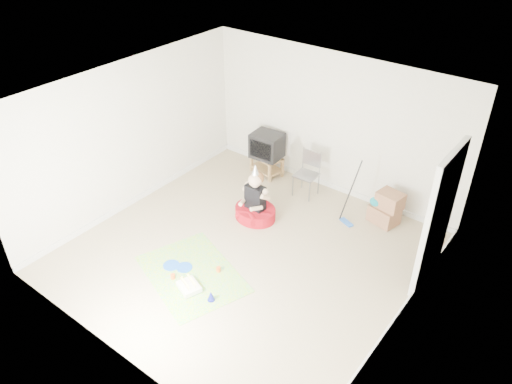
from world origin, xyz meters
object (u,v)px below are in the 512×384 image
Objects in this scene: folding_chair at (306,175)px; cardboard_boxes at (386,208)px; seated_woman at (255,207)px; birthday_cake at (189,287)px; tv_stand at (267,163)px; crt_tv at (267,145)px.

cardboard_boxes is at bearing 3.63° from folding_chair.
seated_woman is 2.68× the size of birthday_cake.
crt_tv reaches higher than tv_stand.
tv_stand is 0.40m from crt_tv.
cardboard_boxes is at bearing -1.73° from tv_stand.
tv_stand is at bearing -67.71° from crt_tv.
tv_stand is 0.65× the size of seated_woman.
crt_tv is at bearing 178.27° from cardboard_boxes.
crt_tv reaches higher than birthday_cake.
crt_tv is at bearing 118.86° from seated_woman.
cardboard_boxes reaches higher than birthday_cake.
tv_stand is 3.47m from birthday_cake.
birthday_cake is (-1.52, -3.23, -0.24)m from cardboard_boxes.
crt_tv reaches higher than cardboard_boxes.
cardboard_boxes is (1.54, 0.10, -0.14)m from folding_chair.
birthday_cake is at bearing -81.06° from seated_woman.
crt_tv is 0.95× the size of cardboard_boxes.
cardboard_boxes is at bearing 34.25° from seated_woman.
tv_stand is 1.51m from seated_woman.
crt_tv is 3.52m from birthday_cake.
seated_woman is (0.73, -1.32, -0.00)m from tv_stand.
crt_tv is 1.56m from seated_woman.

